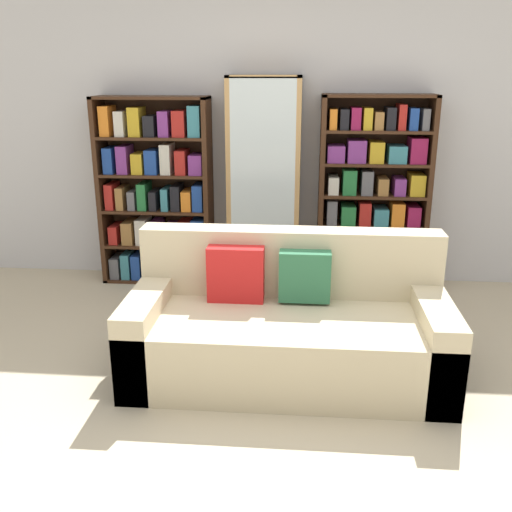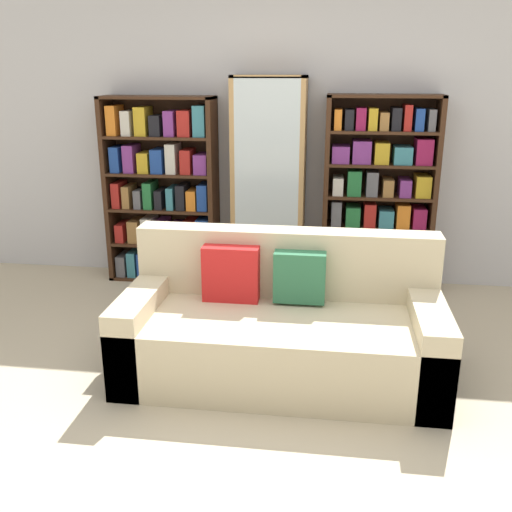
{
  "view_description": "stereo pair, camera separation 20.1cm",
  "coord_description": "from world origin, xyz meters",
  "px_view_note": "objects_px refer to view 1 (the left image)",
  "views": [
    {
      "loc": [
        0.17,
        -2.73,
        1.84
      ],
      "look_at": [
        -0.18,
        1.29,
        0.52
      ],
      "focal_mm": 40.0,
      "sensor_mm": 36.0,
      "label": 1
    },
    {
      "loc": [
        0.36,
        -2.71,
        1.84
      ],
      "look_at": [
        -0.18,
        1.29,
        0.52
      ],
      "focal_mm": 40.0,
      "sensor_mm": 36.0,
      "label": 2
    }
  ],
  "objects_px": {
    "couch": "(287,328)",
    "bookshelf_left": "(157,195)",
    "display_cabinet": "(264,185)",
    "wine_bottle": "(328,285)",
    "bookshelf_right": "(373,198)"
  },
  "relations": [
    {
      "from": "couch",
      "to": "bookshelf_left",
      "type": "height_order",
      "value": "bookshelf_left"
    },
    {
      "from": "display_cabinet",
      "to": "wine_bottle",
      "type": "bearing_deg",
      "value": -34.96
    },
    {
      "from": "bookshelf_left",
      "to": "couch",
      "type": "bearing_deg",
      "value": -52.79
    },
    {
      "from": "display_cabinet",
      "to": "bookshelf_right",
      "type": "xyz_separation_m",
      "value": [
        0.93,
        0.02,
        -0.1
      ]
    },
    {
      "from": "couch",
      "to": "bookshelf_left",
      "type": "bearing_deg",
      "value": 127.21
    },
    {
      "from": "bookshelf_right",
      "to": "wine_bottle",
      "type": "xyz_separation_m",
      "value": [
        -0.37,
        -0.41,
        -0.65
      ]
    },
    {
      "from": "display_cabinet",
      "to": "bookshelf_right",
      "type": "height_order",
      "value": "display_cabinet"
    },
    {
      "from": "display_cabinet",
      "to": "bookshelf_right",
      "type": "bearing_deg",
      "value": 0.99
    },
    {
      "from": "bookshelf_left",
      "to": "display_cabinet",
      "type": "bearing_deg",
      "value": -0.97
    },
    {
      "from": "couch",
      "to": "bookshelf_left",
      "type": "xyz_separation_m",
      "value": [
        -1.22,
        1.6,
        0.49
      ]
    },
    {
      "from": "bookshelf_left",
      "to": "bookshelf_right",
      "type": "height_order",
      "value": "bookshelf_right"
    },
    {
      "from": "wine_bottle",
      "to": "bookshelf_left",
      "type": "bearing_deg",
      "value": 164.84
    },
    {
      "from": "bookshelf_left",
      "to": "bookshelf_right",
      "type": "bearing_deg",
      "value": -0.0
    },
    {
      "from": "couch",
      "to": "wine_bottle",
      "type": "xyz_separation_m",
      "value": [
        0.3,
        1.19,
        -0.15
      ]
    },
    {
      "from": "wine_bottle",
      "to": "display_cabinet",
      "type": "bearing_deg",
      "value": 145.04
    }
  ]
}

